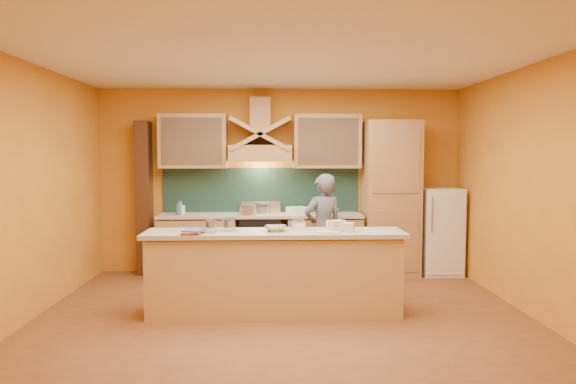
{
  "coord_description": "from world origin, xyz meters",
  "views": [
    {
      "loc": [
        -0.12,
        -5.4,
        1.8
      ],
      "look_at": [
        0.07,
        0.9,
        1.34
      ],
      "focal_mm": 32.0,
      "sensor_mm": 36.0,
      "label": 1
    }
  ],
  "objects_px": {
    "fridge": "(440,231)",
    "kitchen_scale": "(298,226)",
    "mixing_bowl": "(276,228)",
    "stove": "(261,245)",
    "person": "(323,230)"
  },
  "relations": [
    {
      "from": "fridge",
      "to": "kitchen_scale",
      "type": "relative_size",
      "value": 11.25
    },
    {
      "from": "kitchen_scale",
      "to": "mixing_bowl",
      "type": "relative_size",
      "value": 0.46
    },
    {
      "from": "fridge",
      "to": "kitchen_scale",
      "type": "distance_m",
      "value": 2.89
    },
    {
      "from": "stove",
      "to": "person",
      "type": "xyz_separation_m",
      "value": [
        0.87,
        -0.62,
        0.32
      ]
    },
    {
      "from": "person",
      "to": "mixing_bowl",
      "type": "xyz_separation_m",
      "value": [
        -0.66,
        -1.29,
        0.21
      ]
    },
    {
      "from": "kitchen_scale",
      "to": "fridge",
      "type": "bearing_deg",
      "value": 17.63
    },
    {
      "from": "fridge",
      "to": "kitchen_scale",
      "type": "xyz_separation_m",
      "value": [
        -2.23,
        -1.81,
        0.34
      ]
    },
    {
      "from": "stove",
      "to": "mixing_bowl",
      "type": "xyz_separation_m",
      "value": [
        0.21,
        -1.9,
        0.53
      ]
    },
    {
      "from": "person",
      "to": "mixing_bowl",
      "type": "distance_m",
      "value": 1.46
    },
    {
      "from": "person",
      "to": "mixing_bowl",
      "type": "relative_size",
      "value": 6.08
    },
    {
      "from": "fridge",
      "to": "kitchen_scale",
      "type": "height_order",
      "value": "fridge"
    },
    {
      "from": "stove",
      "to": "kitchen_scale",
      "type": "distance_m",
      "value": 1.95
    },
    {
      "from": "person",
      "to": "fridge",
      "type": "bearing_deg",
      "value": 177.47
    },
    {
      "from": "stove",
      "to": "person",
      "type": "bearing_deg",
      "value": -35.3
    },
    {
      "from": "fridge",
      "to": "mixing_bowl",
      "type": "bearing_deg",
      "value": -142.55
    }
  ]
}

